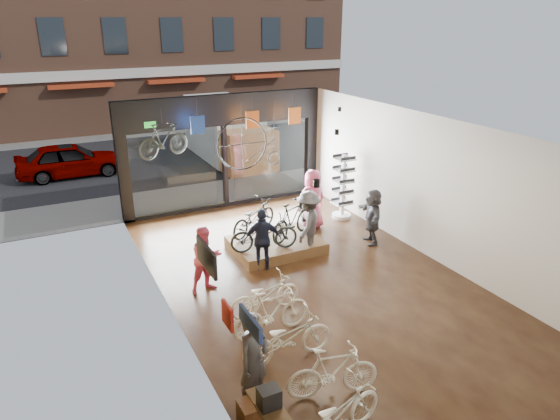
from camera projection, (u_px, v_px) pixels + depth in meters
ground_plane at (314, 282)px, 12.33m from camera, size 7.00×12.00×0.04m
ceiling at (318, 128)px, 10.95m from camera, size 7.00×12.00×0.04m
wall_left at (167, 237)px, 10.17m from camera, size 0.04×12.00×3.80m
wall_right at (431, 188)px, 13.11m from camera, size 0.04×12.00×3.80m
wall_back at (545, 355)px, 6.62m from camera, size 7.00×0.04×3.80m
storefront at (224, 152)px, 16.64m from camera, size 7.00×0.26×3.80m
exit_sign at (150, 125)px, 15.12m from camera, size 0.35×0.06×0.18m
street_road at (162, 149)px, 24.84m from camera, size 30.00×18.00×0.02m
sidewalk_near at (215, 193)px, 18.31m from camera, size 30.00×2.40×0.12m
sidewalk_far at (144, 132)px, 28.14m from camera, size 30.00×2.00×0.12m
opposite_building at (122, 0)px, 27.73m from camera, size 26.00×5.00×14.00m
street_car at (70, 160)px, 20.22m from camera, size 4.11×1.65×1.40m
box_truck at (231, 133)px, 21.94m from camera, size 2.24×6.72×2.65m
floor_bike_0 at (337, 415)px, 7.55m from camera, size 1.85×0.93×0.93m
floor_bike_1 at (333, 372)px, 8.43m from camera, size 1.68×0.85×0.97m
floor_bike_2 at (288, 338)px, 9.35m from camera, size 1.84×0.72×0.95m
floor_bike_3 at (272, 312)px, 10.09m from camera, size 1.73×0.54×1.03m
floor_bike_4 at (265, 295)px, 10.86m from camera, size 1.69×0.66×0.87m
display_platform at (276, 245)px, 13.93m from camera, size 2.40×1.80×0.30m
display_bike_left at (264, 234)px, 13.11m from camera, size 1.89×0.96×0.95m
display_bike_mid at (292, 220)px, 13.86m from camera, size 1.83×1.22×1.07m
display_bike_right at (254, 217)px, 14.18m from camera, size 1.90×1.40×0.95m
customer_0 at (254, 360)px, 8.11m from camera, size 0.76×0.66×1.75m
customer_1 at (206, 260)px, 11.61m from camera, size 0.90×0.76×1.64m
customer_2 at (263, 240)px, 12.64m from camera, size 1.04×0.68×1.65m
customer_3 at (308, 223)px, 13.43m from camera, size 1.31×1.30×1.81m
customer_4 at (313, 199)px, 15.13m from camera, size 0.99×0.73×1.86m
customer_5 at (372, 216)px, 14.16m from camera, size 0.96×1.57×1.62m
sunglasses_rack at (343, 187)px, 15.90m from camera, size 0.68×0.58×2.10m
wall_merch at (239, 357)px, 7.53m from camera, size 0.40×2.40×2.60m
penny_farthing at (253, 145)px, 15.06m from camera, size 2.01×0.06×1.61m
hung_bike at (163, 140)px, 13.76m from camera, size 1.64×0.95×0.95m
jersey_left at (198, 125)px, 15.10m from camera, size 0.45×0.03×0.55m
jersey_mid at (253, 120)px, 15.86m from camera, size 0.45×0.03×0.55m
jersey_right at (295, 116)px, 16.49m from camera, size 0.45×0.03×0.55m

